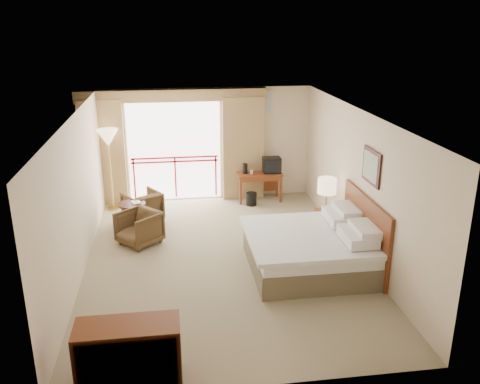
{
  "coord_description": "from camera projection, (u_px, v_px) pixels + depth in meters",
  "views": [
    {
      "loc": [
        -0.9,
        -8.49,
        4.24
      ],
      "look_at": [
        0.36,
        0.4,
        1.16
      ],
      "focal_mm": 38.0,
      "sensor_mm": 36.0,
      "label": 1
    }
  ],
  "objects": [
    {
      "name": "wall_right",
      "position": [
        358.0,
        184.0,
        9.34
      ],
      "size": [
        0.0,
        7.0,
        7.0
      ],
      "primitive_type": "plane",
      "rotation": [
        1.57,
        0.0,
        -1.57
      ],
      "color": "beige",
      "rests_on": "ground"
    },
    {
      "name": "balcony_railing",
      "position": [
        175.0,
        167.0,
        12.31
      ],
      "size": [
        2.09,
        0.03,
        1.02
      ],
      "color": "red",
      "rests_on": "wall_back"
    },
    {
      "name": "armchair_near",
      "position": [
        140.0,
        243.0,
        10.08
      ],
      "size": [
        1.02,
        1.02,
        0.67
      ],
      "primitive_type": "imported",
      "rotation": [
        0.0,
        0.0,
        -0.84
      ],
      "color": "#432E1A",
      "rests_on": "floor"
    },
    {
      "name": "tv",
      "position": [
        272.0,
        165.0,
        12.22
      ],
      "size": [
        0.42,
        0.33,
        0.38
      ],
      "rotation": [
        0.0,
        0.0,
        -0.14
      ],
      "color": "black",
      "rests_on": "desk"
    },
    {
      "name": "wastebasket",
      "position": [
        251.0,
        199.0,
        12.09
      ],
      "size": [
        0.3,
        0.3,
        0.31
      ],
      "primitive_type": "cylinder",
      "rotation": [
        0.0,
        0.0,
        0.24
      ],
      "color": "black",
      "rests_on": "floor"
    },
    {
      "name": "armchair_far",
      "position": [
        143.0,
        220.0,
        11.23
      ],
      "size": [
        0.98,
        0.99,
        0.66
      ],
      "primitive_type": "imported",
      "rotation": [
        0.0,
        0.0,
        -2.61
      ],
      "color": "#432E1A",
      "rests_on": "floor"
    },
    {
      "name": "floor",
      "position": [
        224.0,
        258.0,
        9.44
      ],
      "size": [
        7.0,
        7.0,
        0.0
      ],
      "primitive_type": "plane",
      "color": "gray",
      "rests_on": "ground"
    },
    {
      "name": "wall_back",
      "position": [
        207.0,
        144.0,
        12.28
      ],
      "size": [
        5.0,
        0.0,
        5.0
      ],
      "primitive_type": "plane",
      "rotation": [
        1.57,
        0.0,
        0.0
      ],
      "color": "beige",
      "rests_on": "ground"
    },
    {
      "name": "wall_left",
      "position": [
        78.0,
        196.0,
        8.67
      ],
      "size": [
        0.0,
        7.0,
        7.0
      ],
      "primitive_type": "plane",
      "rotation": [
        1.57,
        0.0,
        1.57
      ],
      "color": "beige",
      "rests_on": "ground"
    },
    {
      "name": "ceiling",
      "position": [
        222.0,
        114.0,
        8.57
      ],
      "size": [
        7.0,
        7.0,
        0.0
      ],
      "primitive_type": "plane",
      "rotation": [
        3.14,
        0.0,
        0.0
      ],
      "color": "white",
      "rests_on": "wall_back"
    },
    {
      "name": "desk",
      "position": [
        259.0,
        178.0,
        12.34
      ],
      "size": [
        1.07,
        0.52,
        0.7
      ],
      "rotation": [
        0.0,
        0.0,
        -0.07
      ],
      "color": "#5C2510",
      "rests_on": "floor"
    },
    {
      "name": "coffee_maker",
      "position": [
        245.0,
        169.0,
        12.16
      ],
      "size": [
        0.14,
        0.14,
        0.26
      ],
      "primitive_type": "cylinder",
      "rotation": [
        0.0,
        0.0,
        -0.18
      ],
      "color": "black",
      "rests_on": "desk"
    },
    {
      "name": "nightstand",
      "position": [
        326.0,
        224.0,
        10.31
      ],
      "size": [
        0.41,
        0.48,
        0.55
      ],
      "primitive_type": "cube",
      "rotation": [
        0.0,
        0.0,
        -0.06
      ],
      "color": "#5C2510",
      "rests_on": "floor"
    },
    {
      "name": "bed",
      "position": [
        312.0,
        249.0,
        8.96
      ],
      "size": [
        2.13,
        2.06,
        0.97
      ],
      "color": "brown",
      "rests_on": "floor"
    },
    {
      "name": "phone",
      "position": [
        326.0,
        212.0,
        10.06
      ],
      "size": [
        0.19,
        0.16,
        0.08
      ],
      "primitive_type": "cube",
      "rotation": [
        0.0,
        0.0,
        0.1
      ],
      "color": "black",
      "rests_on": "nightstand"
    },
    {
      "name": "headboard",
      "position": [
        365.0,
        232.0,
        9.0
      ],
      "size": [
        0.06,
        2.1,
        1.3
      ],
      "primitive_type": "cube",
      "color": "#5C2510",
      "rests_on": "wall_right"
    },
    {
      "name": "side_table",
      "position": [
        133.0,
        212.0,
        10.54
      ],
      "size": [
        0.56,
        0.56,
        0.61
      ],
      "rotation": [
        0.0,
        0.0,
        0.32
      ],
      "color": "black",
      "rests_on": "floor"
    },
    {
      "name": "hvac_vent",
      "position": [
        261.0,
        102.0,
        12.1
      ],
      "size": [
        0.5,
        0.04,
        0.5
      ],
      "primitive_type": "cube",
      "color": "silver",
      "rests_on": "wall_back"
    },
    {
      "name": "floor_lamp",
      "position": [
        108.0,
        141.0,
        11.39
      ],
      "size": [
        0.48,
        0.48,
        1.89
      ],
      "rotation": [
        0.0,
        0.0,
        -0.05
      ],
      "color": "tan",
      "rests_on": "floor"
    },
    {
      "name": "book",
      "position": [
        132.0,
        203.0,
        10.48
      ],
      "size": [
        0.24,
        0.28,
        0.02
      ],
      "primitive_type": "imported",
      "rotation": [
        0.0,
        0.0,
        0.33
      ],
      "color": "white",
      "rests_on": "side_table"
    },
    {
      "name": "balcony_door",
      "position": [
        174.0,
        151.0,
        12.21
      ],
      "size": [
        2.4,
        0.0,
        2.4
      ],
      "primitive_type": "plane",
      "rotation": [
        1.57,
        0.0,
        0.0
      ],
      "color": "white",
      "rests_on": "wall_back"
    },
    {
      "name": "framed_art",
      "position": [
        371.0,
        167.0,
        8.61
      ],
      "size": [
        0.04,
        0.72,
        0.6
      ],
      "color": "black",
      "rests_on": "wall_right"
    },
    {
      "name": "table_lamp",
      "position": [
        327.0,
        186.0,
        10.1
      ],
      "size": [
        0.37,
        0.37,
        0.66
      ],
      "rotation": [
        0.0,
        0.0,
        0.04
      ],
      "color": "tan",
      "rests_on": "nightstand"
    },
    {
      "name": "dresser",
      "position": [
        129.0,
        355.0,
        6.09
      ],
      "size": [
        1.24,
        0.53,
        0.83
      ],
      "rotation": [
        0.0,
        0.0,
        0.05
      ],
      "color": "#5C2510",
      "rests_on": "floor"
    },
    {
      "name": "curtain_right",
      "position": [
        243.0,
        148.0,
        12.29
      ],
      "size": [
        1.0,
        0.26,
        2.5
      ],
      "primitive_type": "cube",
      "color": "olive",
      "rests_on": "wall_back"
    },
    {
      "name": "cup",
      "position": [
        252.0,
        172.0,
        12.16
      ],
      "size": [
        0.07,
        0.07,
        0.1
      ],
      "primitive_type": "cylinder",
      "rotation": [
        0.0,
        0.0,
        0.04
      ],
      "color": "white",
      "rests_on": "desk"
    },
    {
      "name": "curtain_left",
      "position": [
        103.0,
        153.0,
        11.85
      ],
      "size": [
        1.0,
        0.26,
        2.5
      ],
      "primitive_type": "cube",
      "color": "olive",
      "rests_on": "wall_back"
    },
    {
      "name": "wall_front",
      "position": [
        257.0,
        288.0,
        5.73
      ],
      "size": [
        5.0,
        0.0,
        5.0
      ],
      "primitive_type": "plane",
      "rotation": [
        -1.57,
        0.0,
        0.0
      ],
      "color": "beige",
      "rests_on": "ground"
    },
    {
      "name": "valance",
      "position": [
        172.0,
        95.0,
        11.67
      ],
      "size": [
        4.4,
        0.22,
        0.28
      ],
      "primitive_type": "cube",
      "color": "olive",
      "rests_on": "wall_back"
    }
  ]
}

